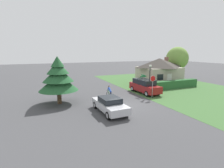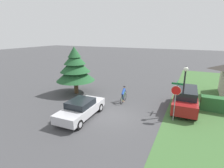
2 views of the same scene
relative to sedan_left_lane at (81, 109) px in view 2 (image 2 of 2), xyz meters
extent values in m
plane|color=#424244|center=(2.08, 1.33, -0.73)|extent=(140.00, 140.00, 0.00)
cube|color=#BCBCC1|center=(0.00, 0.01, -0.09)|extent=(2.01, 4.66, 0.64)
cube|color=black|center=(0.00, -0.02, 0.47)|extent=(1.70, 2.06, 0.48)
cylinder|color=black|center=(-0.87, 1.54, -0.39)|extent=(0.29, 0.69, 0.68)
cylinder|color=#ADADB2|center=(-0.87, 1.54, -0.39)|extent=(0.30, 0.41, 0.40)
cylinder|color=black|center=(0.77, 1.60, -0.39)|extent=(0.29, 0.69, 0.68)
cylinder|color=#ADADB2|center=(0.77, 1.60, -0.39)|extent=(0.30, 0.41, 0.40)
cylinder|color=black|center=(-0.77, -1.59, -0.39)|extent=(0.29, 0.69, 0.68)
cylinder|color=#ADADB2|center=(-0.77, -1.59, -0.39)|extent=(0.30, 0.41, 0.40)
cylinder|color=black|center=(0.87, -1.53, -0.39)|extent=(0.29, 0.69, 0.68)
cylinder|color=#ADADB2|center=(0.87, -1.53, -0.39)|extent=(0.30, 0.41, 0.40)
torus|color=black|center=(1.84, 3.87, -0.37)|extent=(0.08, 0.75, 0.75)
torus|color=black|center=(1.78, 4.89, -0.37)|extent=(0.08, 0.75, 0.75)
cylinder|color=#338C3F|center=(1.82, 4.12, -0.20)|extent=(0.05, 0.18, 0.60)
cylinder|color=#338C3F|center=(1.80, 4.50, -0.16)|extent=(0.07, 0.64, 0.71)
cylinder|color=#338C3F|center=(1.81, 4.43, 0.14)|extent=(0.08, 0.76, 0.13)
cylinder|color=#338C3F|center=(1.83, 4.03, -0.44)|extent=(0.06, 0.34, 0.16)
cylinder|color=#338C3F|center=(1.83, 3.96, -0.14)|extent=(0.04, 0.21, 0.47)
cylinder|color=#338C3F|center=(1.78, 4.85, -0.09)|extent=(0.04, 0.12, 0.56)
cylinder|color=black|center=(1.78, 4.81, 0.18)|extent=(0.44, 0.05, 0.02)
ellipsoid|color=black|center=(1.83, 4.05, 0.11)|extent=(0.09, 0.20, 0.05)
cylinder|color=#262D4C|center=(1.82, 4.04, -0.08)|extent=(0.12, 0.25, 0.50)
cylinder|color=#262D4C|center=(1.82, 4.20, -0.16)|extent=(0.12, 0.26, 0.65)
cylinder|color=tan|center=(1.82, 4.11, -0.47)|extent=(0.08, 0.08, 0.30)
cylinder|color=tan|center=(1.87, 4.27, -0.56)|extent=(0.17, 0.08, 0.21)
cylinder|color=#264CB2|center=(1.81, 4.33, 0.36)|extent=(0.26, 0.71, 0.59)
cylinder|color=#264CB2|center=(1.79, 4.57, 0.36)|extent=(0.08, 0.25, 0.36)
cylinder|color=#264CB2|center=(1.79, 4.85, 0.36)|extent=(0.08, 0.25, 0.36)
sphere|color=tan|center=(1.80, 4.62, 0.70)|extent=(0.19, 0.19, 0.19)
ellipsoid|color=black|center=(1.80, 4.62, 0.75)|extent=(0.22, 0.18, 0.12)
cube|color=maroon|center=(7.21, 5.07, 0.03)|extent=(2.02, 4.98, 0.88)
cube|color=black|center=(7.21, 5.27, 0.79)|extent=(1.75, 3.24, 0.65)
cylinder|color=black|center=(6.32, 6.73, -0.37)|extent=(0.26, 0.73, 0.72)
cylinder|color=#ADADB2|center=(6.32, 6.73, -0.37)|extent=(0.26, 0.42, 0.42)
cylinder|color=black|center=(8.03, 6.77, -0.37)|extent=(0.26, 0.73, 0.72)
cylinder|color=#ADADB2|center=(8.03, 6.77, -0.37)|extent=(0.26, 0.42, 0.42)
cylinder|color=black|center=(6.40, 3.37, -0.37)|extent=(0.26, 0.73, 0.72)
cylinder|color=#ADADB2|center=(6.40, 3.37, -0.37)|extent=(0.26, 0.42, 0.42)
cylinder|color=black|center=(8.11, 3.41, -0.37)|extent=(0.26, 0.73, 0.72)
cylinder|color=#ADADB2|center=(8.11, 3.41, -0.37)|extent=(0.26, 0.42, 0.42)
cylinder|color=gray|center=(6.57, 2.54, 0.32)|extent=(0.07, 0.07, 2.09)
cylinder|color=red|center=(6.57, 2.54, 1.64)|extent=(0.66, 0.04, 0.66)
cylinder|color=silver|center=(6.57, 2.54, 1.64)|extent=(0.70, 0.03, 0.70)
cylinder|color=black|center=(7.01, 3.77, 1.08)|extent=(0.12, 0.12, 3.61)
sphere|color=white|center=(7.01, 3.77, 3.04)|extent=(0.35, 0.35, 0.35)
cone|color=black|center=(7.01, 3.77, 3.21)|extent=(0.21, 0.21, 0.14)
cylinder|color=gray|center=(6.49, 4.44, 0.43)|extent=(0.06, 0.06, 2.32)
cube|color=#197238|center=(6.49, 4.44, 1.65)|extent=(0.90, 0.03, 0.16)
cube|color=#197238|center=(6.49, 4.44, 1.81)|extent=(0.03, 0.90, 0.16)
cylinder|color=#4C3823|center=(-3.90, 4.70, 0.00)|extent=(0.45, 0.45, 1.45)
cone|color=#23562D|center=(-3.90, 4.70, 1.59)|extent=(4.09, 4.09, 1.73)
cone|color=#23562D|center=(-3.90, 4.70, 2.44)|extent=(3.19, 3.19, 1.52)
cone|color=#23562D|center=(-3.90, 4.70, 3.17)|extent=(2.29, 2.29, 1.32)
cone|color=#23562D|center=(-3.90, 4.70, 3.79)|extent=(1.39, 1.39, 1.11)
camera|label=1|loc=(-5.93, -14.19, 4.83)|focal=28.00mm
camera|label=2|loc=(7.47, -10.25, 5.54)|focal=28.00mm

